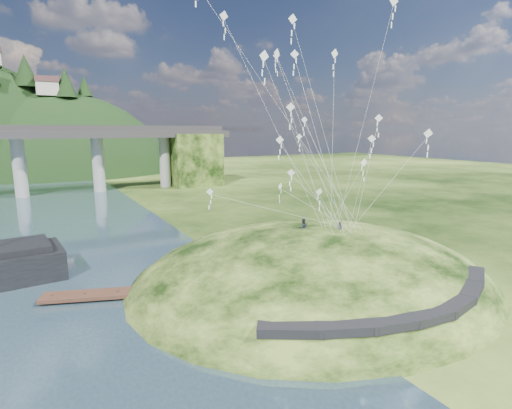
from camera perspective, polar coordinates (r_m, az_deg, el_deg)
ground at (r=33.57m, az=-0.91°, el=-14.16°), size 320.00×320.00×0.00m
grass_hill at (r=39.75m, az=8.08°, el=-12.54°), size 36.00×32.00×13.00m
footpath at (r=30.32m, az=21.44°, el=-13.45°), size 22.29×5.84×0.83m
wooden_dock at (r=36.71m, az=-19.10°, el=-11.87°), size 12.24×5.94×0.88m
kite_flyers at (r=37.72m, az=8.09°, el=-2.08°), size 3.45×2.67×1.82m
kite_swarm at (r=37.85m, az=6.98°, el=14.62°), size 18.73×15.21×20.74m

